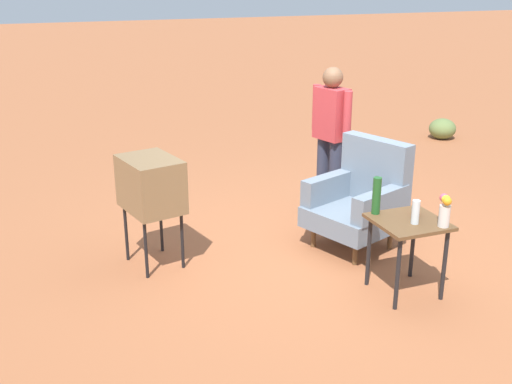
{
  "coord_description": "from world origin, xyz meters",
  "views": [
    {
      "loc": [
        5.06,
        -2.75,
        2.61
      ],
      "look_at": [
        -0.06,
        -0.79,
        0.65
      ],
      "focal_mm": 43.85,
      "sensor_mm": 36.0,
      "label": 1
    }
  ],
  "objects": [
    {
      "name": "ground_plane",
      "position": [
        0.0,
        0.0,
        0.0
      ],
      "size": [
        60.0,
        60.0,
        0.0
      ],
      "primitive_type": "plane",
      "color": "#A05B38"
    },
    {
      "name": "soda_can_blue",
      "position": [
        1.04,
        0.21,
        0.72
      ],
      "size": [
        0.07,
        0.07,
        0.12
      ],
      "primitive_type": "cylinder",
      "color": "blue",
      "rests_on": "side_table"
    },
    {
      "name": "bottle_wine_green",
      "position": [
        0.84,
        -0.05,
        0.82
      ],
      "size": [
        0.07,
        0.07,
        0.32
      ],
      "primitive_type": "cylinder",
      "color": "#1E5623",
      "rests_on": "side_table"
    },
    {
      "name": "bottle_short_clear",
      "position": [
        1.15,
        0.13,
        0.76
      ],
      "size": [
        0.06,
        0.06,
        0.2
      ],
      "primitive_type": "cylinder",
      "color": "silver",
      "rests_on": "side_table"
    },
    {
      "name": "armchair",
      "position": [
        0.08,
        0.26,
        0.5
      ],
      "size": [
        0.99,
        1.0,
        1.06
      ],
      "color": "brown",
      "rests_on": "ground"
    },
    {
      "name": "side_table",
      "position": [
        1.07,
        0.13,
        0.56
      ],
      "size": [
        0.56,
        0.56,
        0.66
      ],
      "color": "black",
      "rests_on": "ground"
    },
    {
      "name": "tv_on_stand",
      "position": [
        -0.23,
        -1.73,
        0.78
      ],
      "size": [
        0.68,
        0.56,
        1.03
      ],
      "color": "black",
      "rests_on": "ground"
    },
    {
      "name": "flower_vase",
      "position": [
        1.28,
        0.31,
        0.81
      ],
      "size": [
        0.14,
        0.1,
        0.27
      ],
      "color": "silver",
      "rests_on": "side_table"
    },
    {
      "name": "soda_can_red",
      "position": [
        0.97,
        0.27,
        0.72
      ],
      "size": [
        0.07,
        0.07,
        0.12
      ],
      "primitive_type": "cylinder",
      "color": "red",
      "rests_on": "side_table"
    },
    {
      "name": "shrub_mid",
      "position": [
        -3.1,
        3.63,
        0.17
      ],
      "size": [
        0.43,
        0.43,
        0.33
      ],
      "primitive_type": "ellipsoid",
      "color": "olive",
      "rests_on": "ground"
    },
    {
      "name": "person_standing",
      "position": [
        -0.83,
        0.39,
        0.94
      ],
      "size": [
        0.55,
        0.31,
        1.64
      ],
      "color": "#2D3347",
      "rests_on": "ground"
    }
  ]
}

